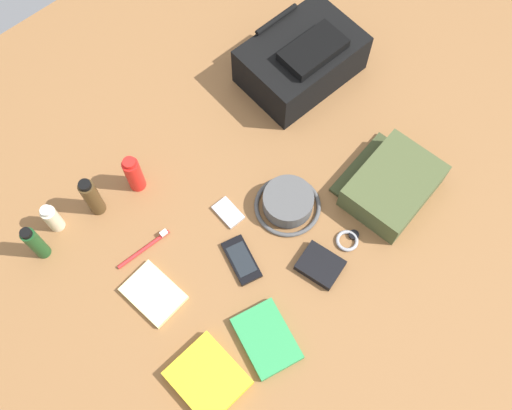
{
  "coord_description": "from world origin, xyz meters",
  "views": [
    {
      "loc": [
        -0.43,
        -0.49,
        1.49
      ],
      "look_at": [
        0.0,
        0.0,
        0.04
      ],
      "focal_mm": 41.19,
      "sensor_mm": 36.0,
      "label": 1
    }
  ],
  "objects_px": {
    "wristwatch": "(348,240)",
    "shampoo_bottle": "(35,243)",
    "cell_phone": "(242,260)",
    "sunscreen_spray": "(134,174)",
    "media_player": "(228,213)",
    "backpack": "(302,59)",
    "cologne_bottle": "(92,197)",
    "travel_guidebook": "(267,339)",
    "wallet": "(320,265)",
    "toothbrush": "(147,247)",
    "notepad": "(154,294)",
    "paperback_novel": "(208,378)",
    "bucket_hat": "(288,203)",
    "toiletry_pouch": "(392,185)",
    "lotion_bottle": "(52,218)"
  },
  "relations": [
    {
      "from": "media_player",
      "to": "notepad",
      "type": "relative_size",
      "value": 0.57
    },
    {
      "from": "toothbrush",
      "to": "notepad",
      "type": "relative_size",
      "value": 1.1
    },
    {
      "from": "travel_guidebook",
      "to": "wallet",
      "type": "distance_m",
      "value": 0.24
    },
    {
      "from": "cologne_bottle",
      "to": "paperback_novel",
      "type": "relative_size",
      "value": 0.87
    },
    {
      "from": "lotion_bottle",
      "to": "media_player",
      "type": "height_order",
      "value": "lotion_bottle"
    },
    {
      "from": "cell_phone",
      "to": "wallet",
      "type": "bearing_deg",
      "value": -46.33
    },
    {
      "from": "cologne_bottle",
      "to": "travel_guidebook",
      "type": "distance_m",
      "value": 0.59
    },
    {
      "from": "toiletry_pouch",
      "to": "wristwatch",
      "type": "relative_size",
      "value": 3.92
    },
    {
      "from": "cell_phone",
      "to": "media_player",
      "type": "height_order",
      "value": "cell_phone"
    },
    {
      "from": "shampoo_bottle",
      "to": "sunscreen_spray",
      "type": "distance_m",
      "value": 0.31
    },
    {
      "from": "bucket_hat",
      "to": "wallet",
      "type": "relative_size",
      "value": 1.69
    },
    {
      "from": "wristwatch",
      "to": "lotion_bottle",
      "type": "bearing_deg",
      "value": 134.97
    },
    {
      "from": "paperback_novel",
      "to": "wristwatch",
      "type": "distance_m",
      "value": 0.52
    },
    {
      "from": "shampoo_bottle",
      "to": "lotion_bottle",
      "type": "relative_size",
      "value": 1.38
    },
    {
      "from": "toiletry_pouch",
      "to": "shampoo_bottle",
      "type": "xyz_separation_m",
      "value": [
        -0.83,
        0.49,
        0.03
      ]
    },
    {
      "from": "backpack",
      "to": "media_player",
      "type": "bearing_deg",
      "value": -156.16
    },
    {
      "from": "shampoo_bottle",
      "to": "wallet",
      "type": "bearing_deg",
      "value": -44.96
    },
    {
      "from": "backpack",
      "to": "wristwatch",
      "type": "bearing_deg",
      "value": -120.13
    },
    {
      "from": "cell_phone",
      "to": "sunscreen_spray",
      "type": "bearing_deg",
      "value": 100.67
    },
    {
      "from": "shampoo_bottle",
      "to": "sunscreen_spray",
      "type": "bearing_deg",
      "value": -1.18
    },
    {
      "from": "shampoo_bottle",
      "to": "cell_phone",
      "type": "relative_size",
      "value": 1.03
    },
    {
      "from": "wallet",
      "to": "shampoo_bottle",
      "type": "bearing_deg",
      "value": 120.91
    },
    {
      "from": "paperback_novel",
      "to": "notepad",
      "type": "height_order",
      "value": "paperback_novel"
    },
    {
      "from": "sunscreen_spray",
      "to": "media_player",
      "type": "distance_m",
      "value": 0.28
    },
    {
      "from": "shampoo_bottle",
      "to": "lotion_bottle",
      "type": "bearing_deg",
      "value": 29.72
    },
    {
      "from": "notepad",
      "to": "toothbrush",
      "type": "bearing_deg",
      "value": 54.21
    },
    {
      "from": "cell_phone",
      "to": "notepad",
      "type": "bearing_deg",
      "value": 160.45
    },
    {
      "from": "shampoo_bottle",
      "to": "travel_guidebook",
      "type": "xyz_separation_m",
      "value": [
        0.29,
        -0.57,
        -0.06
      ]
    },
    {
      "from": "sunscreen_spray",
      "to": "cell_phone",
      "type": "distance_m",
      "value": 0.38
    },
    {
      "from": "sunscreen_spray",
      "to": "paperback_novel",
      "type": "height_order",
      "value": "sunscreen_spray"
    },
    {
      "from": "lotion_bottle",
      "to": "cell_phone",
      "type": "distance_m",
      "value": 0.52
    },
    {
      "from": "bucket_hat",
      "to": "toothbrush",
      "type": "relative_size",
      "value": 1.13
    },
    {
      "from": "wallet",
      "to": "media_player",
      "type": "bearing_deg",
      "value": 92.03
    },
    {
      "from": "sunscreen_spray",
      "to": "wallet",
      "type": "height_order",
      "value": "sunscreen_spray"
    },
    {
      "from": "bucket_hat",
      "to": "wallet",
      "type": "distance_m",
      "value": 0.19
    },
    {
      "from": "backpack",
      "to": "wallet",
      "type": "distance_m",
      "value": 0.63
    },
    {
      "from": "paperback_novel",
      "to": "shampoo_bottle",
      "type": "bearing_deg",
      "value": 102.04
    },
    {
      "from": "wristwatch",
      "to": "shampoo_bottle",
      "type": "bearing_deg",
      "value": 140.51
    },
    {
      "from": "backpack",
      "to": "wristwatch",
      "type": "xyz_separation_m",
      "value": [
        -0.28,
        -0.49,
        -0.07
      ]
    },
    {
      "from": "toiletry_pouch",
      "to": "paperback_novel",
      "type": "xyz_separation_m",
      "value": [
        -0.71,
        -0.05,
        -0.03
      ]
    },
    {
      "from": "lotion_bottle",
      "to": "toothbrush",
      "type": "height_order",
      "value": "lotion_bottle"
    },
    {
      "from": "shampoo_bottle",
      "to": "wallet",
      "type": "relative_size",
      "value": 1.33
    },
    {
      "from": "shampoo_bottle",
      "to": "cell_phone",
      "type": "height_order",
      "value": "shampoo_bottle"
    },
    {
      "from": "travel_guidebook",
      "to": "toothbrush",
      "type": "relative_size",
      "value": 1.18
    },
    {
      "from": "bucket_hat",
      "to": "lotion_bottle",
      "type": "xyz_separation_m",
      "value": [
        -0.51,
        0.38,
        0.02
      ]
    },
    {
      "from": "paperback_novel",
      "to": "travel_guidebook",
      "type": "relative_size",
      "value": 0.9
    },
    {
      "from": "cologne_bottle",
      "to": "wallet",
      "type": "bearing_deg",
      "value": -57.41
    },
    {
      "from": "wristwatch",
      "to": "wallet",
      "type": "distance_m",
      "value": 0.11
    },
    {
      "from": "bucket_hat",
      "to": "wallet",
      "type": "height_order",
      "value": "bucket_hat"
    },
    {
      "from": "bucket_hat",
      "to": "cologne_bottle",
      "type": "distance_m",
      "value": 0.53
    }
  ]
}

